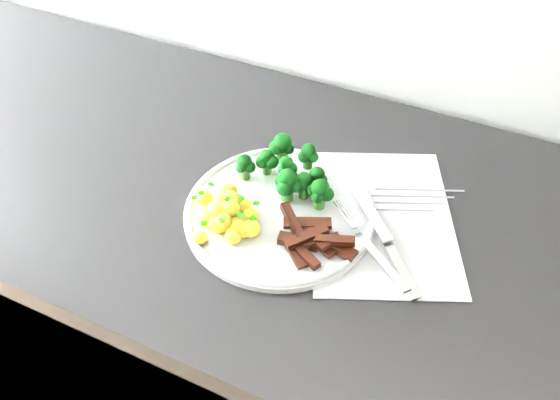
# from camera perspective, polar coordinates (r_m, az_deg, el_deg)

# --- Properties ---
(counter) EXTENTS (2.29, 0.57, 0.86)m
(counter) POSITION_cam_1_polar(r_m,az_deg,el_deg) (1.14, 5.90, -17.22)
(counter) COLOR black
(counter) RESTS_ON ground
(recipe_paper) EXTENTS (0.28, 0.32, 0.00)m
(recipe_paper) POSITION_cam_1_polar(r_m,az_deg,el_deg) (0.80, 10.04, -1.76)
(recipe_paper) COLOR white
(recipe_paper) RESTS_ON counter
(plate) EXTENTS (0.26, 0.26, 0.02)m
(plate) POSITION_cam_1_polar(r_m,az_deg,el_deg) (0.79, 0.00, -1.15)
(plate) COLOR white
(plate) RESTS_ON counter
(broccoli) EXTENTS (0.15, 0.10, 0.06)m
(broccoli) POSITION_cam_1_polar(r_m,az_deg,el_deg) (0.80, 1.14, 2.90)
(broccoli) COLOR #2B5D1B
(broccoli) RESTS_ON plate
(potatoes) EXTENTS (0.11, 0.11, 0.04)m
(potatoes) POSITION_cam_1_polar(r_m,az_deg,el_deg) (0.77, -5.32, -1.38)
(potatoes) COLOR yellow
(potatoes) RESTS_ON plate
(beef_strips) EXTENTS (0.12, 0.09, 0.03)m
(beef_strips) POSITION_cam_1_polar(r_m,az_deg,el_deg) (0.74, 3.14, -3.81)
(beef_strips) COLOR black
(beef_strips) RESTS_ON plate
(fork) EXTENTS (0.14, 0.12, 0.02)m
(fork) POSITION_cam_1_polar(r_m,az_deg,el_deg) (0.74, 9.04, -4.62)
(fork) COLOR silver
(fork) RESTS_ON plate
(knife) EXTENTS (0.14, 0.15, 0.02)m
(knife) POSITION_cam_1_polar(r_m,az_deg,el_deg) (0.75, 10.99, -5.15)
(knife) COLOR silver
(knife) RESTS_ON plate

